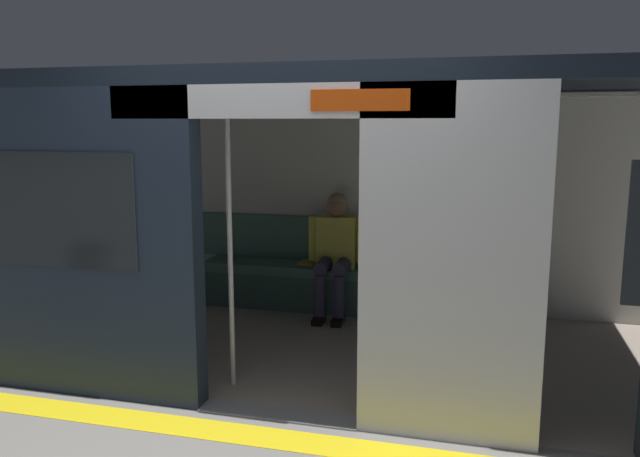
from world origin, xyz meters
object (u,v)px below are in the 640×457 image
at_px(train_car, 318,171).
at_px(book, 308,262).
at_px(bench_seat, 353,278).
at_px(person_seated, 335,246).
at_px(handbag, 380,259).
at_px(grab_pole_door, 230,244).

height_order(train_car, book, train_car).
relative_size(bench_seat, person_seated, 2.61).
bearing_deg(book, bench_seat, 175.18).
relative_size(bench_seat, handbag, 11.82).
bearing_deg(person_seated, bench_seat, -162.28).
xyz_separation_m(bench_seat, grab_pole_door, (0.46, 1.92, 0.68)).
bearing_deg(grab_pole_door, book, -89.76).
distance_m(person_seated, book, 0.39).
height_order(bench_seat, grab_pole_door, grab_pole_door).
xyz_separation_m(person_seated, book, (0.31, -0.11, -0.21)).
height_order(train_car, grab_pole_door, train_car).
distance_m(bench_seat, book, 0.49).
height_order(train_car, bench_seat, train_car).
distance_m(train_car, book, 1.55).
relative_size(person_seated, book, 5.35).
relative_size(train_car, grab_pole_door, 3.12).
height_order(bench_seat, handbag, handbag).
distance_m(handbag, book, 0.73).
distance_m(handbag, grab_pole_door, 2.17).
bearing_deg(bench_seat, handbag, -165.17).
bearing_deg(handbag, bench_seat, 14.83).
xyz_separation_m(person_seated, grab_pole_door, (0.30, 1.87, 0.36)).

